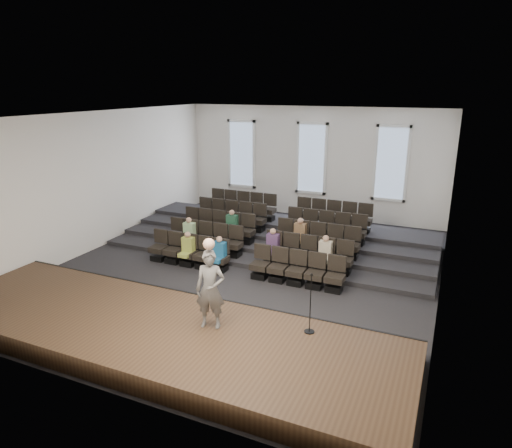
# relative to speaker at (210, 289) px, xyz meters

# --- Properties ---
(ground) EXTENTS (14.00, 14.00, 0.00)m
(ground) POSITION_rel_speaker_xyz_m (-1.24, 4.65, -1.43)
(ground) COLOR black
(ground) RESTS_ON ground
(ceiling) EXTENTS (12.00, 14.00, 0.02)m
(ceiling) POSITION_rel_speaker_xyz_m (-1.24, 4.65, 3.58)
(ceiling) COLOR white
(ceiling) RESTS_ON ground
(wall_back) EXTENTS (12.00, 0.04, 5.00)m
(wall_back) POSITION_rel_speaker_xyz_m (-1.24, 11.67, 1.07)
(wall_back) COLOR white
(wall_back) RESTS_ON ground
(wall_front) EXTENTS (12.00, 0.04, 5.00)m
(wall_front) POSITION_rel_speaker_xyz_m (-1.24, -2.37, 1.07)
(wall_front) COLOR white
(wall_front) RESTS_ON ground
(wall_left) EXTENTS (0.04, 14.00, 5.00)m
(wall_left) POSITION_rel_speaker_xyz_m (-7.26, 4.65, 1.07)
(wall_left) COLOR white
(wall_left) RESTS_ON ground
(wall_right) EXTENTS (0.04, 14.00, 5.00)m
(wall_right) POSITION_rel_speaker_xyz_m (4.78, 4.65, 1.07)
(wall_right) COLOR white
(wall_right) RESTS_ON ground
(stage) EXTENTS (11.80, 3.60, 0.50)m
(stage) POSITION_rel_speaker_xyz_m (-1.24, -0.45, -1.18)
(stage) COLOR #3D2A1A
(stage) RESTS_ON ground
(stage_lip) EXTENTS (11.80, 0.06, 0.52)m
(stage_lip) POSITION_rel_speaker_xyz_m (-1.24, 1.32, -1.18)
(stage_lip) COLOR black
(stage_lip) RESTS_ON ground
(risers) EXTENTS (11.80, 4.80, 0.60)m
(risers) POSITION_rel_speaker_xyz_m (-1.24, 7.82, -1.23)
(risers) COLOR black
(risers) RESTS_ON ground
(seating_rows) EXTENTS (6.80, 4.70, 1.67)m
(seating_rows) POSITION_rel_speaker_xyz_m (-1.24, 6.19, -0.75)
(seating_rows) COLOR black
(seating_rows) RESTS_ON ground
(windows) EXTENTS (8.44, 0.10, 3.24)m
(windows) POSITION_rel_speaker_xyz_m (-1.24, 11.60, 1.27)
(windows) COLOR white
(windows) RESTS_ON wall_back
(audience) EXTENTS (5.45, 2.64, 1.10)m
(audience) POSITION_rel_speaker_xyz_m (-1.52, 5.10, -0.60)
(audience) COLOR #9EAB44
(audience) RESTS_ON seating_rows
(speaker) EXTENTS (0.77, 0.61, 1.86)m
(speaker) POSITION_rel_speaker_xyz_m (0.00, 0.00, 0.00)
(speaker) COLOR #565452
(speaker) RESTS_ON stage
(mic_stand) EXTENTS (0.24, 0.24, 1.44)m
(mic_stand) POSITION_rel_speaker_xyz_m (2.16, 0.67, -0.50)
(mic_stand) COLOR black
(mic_stand) RESTS_ON stage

